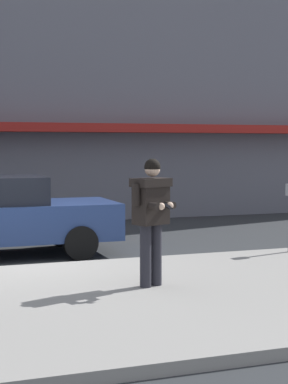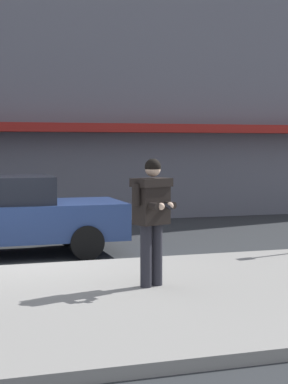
{
  "view_description": "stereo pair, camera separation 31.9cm",
  "coord_description": "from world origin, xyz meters",
  "views": [
    {
      "loc": [
        -1.64,
        -10.84,
        2.13
      ],
      "look_at": [
        1.33,
        -2.6,
        1.49
      ],
      "focal_mm": 60.0,
      "sensor_mm": 36.0,
      "label": 1
    },
    {
      "loc": [
        -1.34,
        -10.95,
        2.13
      ],
      "look_at": [
        1.33,
        -2.6,
        1.49
      ],
      "focal_mm": 60.0,
      "sensor_mm": 36.0,
      "label": 2
    }
  ],
  "objects": [
    {
      "name": "curb_paint_line",
      "position": [
        1.0,
        0.05,
        0.0
      ],
      "size": [
        28.0,
        0.12,
        0.01
      ],
      "primitive_type": "cube",
      "color": "silver",
      "rests_on": "ground"
    },
    {
      "name": "ground_plane",
      "position": [
        0.0,
        0.0,
        0.0
      ],
      "size": [
        80.0,
        80.0,
        0.0
      ],
      "primitive_type": "plane",
      "color": "#2B2D30"
    },
    {
      "name": "sidewalk",
      "position": [
        1.0,
        -2.85,
        0.07
      ],
      "size": [
        32.0,
        5.3,
        0.14
      ],
      "primitive_type": "cube",
      "color": "gray",
      "rests_on": "ground"
    },
    {
      "name": "man_texting_on_phone",
      "position": [
        1.49,
        -2.47,
        1.25
      ],
      "size": [
        0.61,
        0.65,
        1.81
      ],
      "color": "#23232B",
      "rests_on": "sidewalk"
    }
  ]
}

